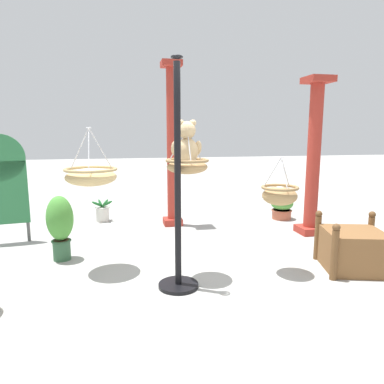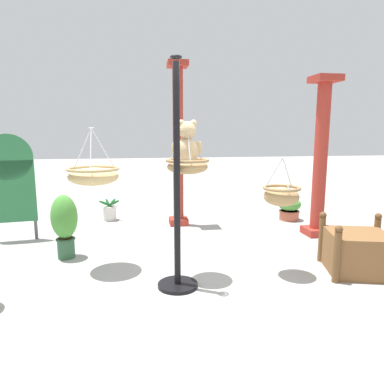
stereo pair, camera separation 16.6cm
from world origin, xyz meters
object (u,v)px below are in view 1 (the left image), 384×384
(display_sign_board, at_px, (2,180))
(hanging_basket_with_teddy, at_px, (187,165))
(potted_plant_flowering_red, at_px, (60,224))
(display_pole_central, at_px, (178,221))
(greenhouse_pillar_right, at_px, (172,149))
(wooden_planter_box, at_px, (353,248))
(teddy_bear, at_px, (187,146))
(potted_plant_bushy_green, at_px, (102,212))
(hanging_basket_left_high, at_px, (91,176))
(greenhouse_pillar_left, at_px, (313,161))
(hanging_basket_right_low, at_px, (280,194))
(potted_plant_small_succulent, at_px, (282,207))

(display_sign_board, bearing_deg, hanging_basket_with_teddy, -36.43)
(potted_plant_flowering_red, height_order, display_sign_board, display_sign_board)
(display_pole_central, height_order, greenhouse_pillar_right, greenhouse_pillar_right)
(wooden_planter_box, distance_m, display_sign_board, 5.00)
(teddy_bear, distance_m, potted_plant_bushy_green, 3.37)
(teddy_bear, bearing_deg, hanging_basket_left_high, 159.50)
(greenhouse_pillar_right, relative_size, display_sign_board, 1.74)
(greenhouse_pillar_left, distance_m, potted_plant_bushy_green, 3.93)
(hanging_basket_right_low, bearing_deg, potted_plant_flowering_red, 159.39)
(greenhouse_pillar_left, height_order, potted_plant_flowering_red, greenhouse_pillar_left)
(hanging_basket_right_low, distance_m, wooden_planter_box, 1.19)
(greenhouse_pillar_left, bearing_deg, wooden_planter_box, -101.65)
(display_pole_central, xyz_separation_m, teddy_bear, (0.15, 0.27, 0.78))
(hanging_basket_with_teddy, bearing_deg, wooden_planter_box, -5.33)
(greenhouse_pillar_left, bearing_deg, display_sign_board, 174.47)
(hanging_basket_with_teddy, height_order, greenhouse_pillar_right, greenhouse_pillar_right)
(display_pole_central, bearing_deg, wooden_planter_box, 1.54)
(greenhouse_pillar_left, height_order, potted_plant_bushy_green, greenhouse_pillar_left)
(greenhouse_pillar_right, bearing_deg, hanging_basket_right_low, -70.13)
(hanging_basket_with_teddy, xyz_separation_m, potted_plant_flowering_red, (-1.53, 0.89, -0.82))
(teddy_bear, relative_size, potted_plant_small_succulent, 1.02)
(display_pole_central, xyz_separation_m, display_sign_board, (-2.32, 2.08, 0.23))
(potted_plant_flowering_red, height_order, potted_plant_bushy_green, potted_plant_flowering_red)
(teddy_bear, height_order, hanging_basket_right_low, teddy_bear)
(display_pole_central, distance_m, hanging_basket_right_low, 1.26)
(potted_plant_flowering_red, distance_m, potted_plant_bushy_green, 2.09)
(display_sign_board, bearing_deg, greenhouse_pillar_right, 11.97)
(display_sign_board, bearing_deg, teddy_bear, -36.08)
(potted_plant_flowering_red, bearing_deg, potted_plant_bushy_green, 77.68)
(greenhouse_pillar_right, xyz_separation_m, display_sign_board, (-2.66, -0.56, -0.42))
(teddy_bear, distance_m, hanging_basket_right_low, 1.23)
(display_pole_central, bearing_deg, potted_plant_bushy_green, 106.51)
(hanging_basket_right_low, height_order, potted_plant_small_succulent, hanging_basket_right_low)
(teddy_bear, xyz_separation_m, potted_plant_small_succulent, (2.36, 2.36, -1.30))
(greenhouse_pillar_left, relative_size, potted_plant_small_succulent, 5.16)
(greenhouse_pillar_left, distance_m, display_sign_board, 4.87)
(greenhouse_pillar_left, bearing_deg, potted_plant_bushy_green, 155.72)
(potted_plant_flowering_red, relative_size, potted_plant_small_succulent, 1.75)
(teddy_bear, relative_size, greenhouse_pillar_left, 0.20)
(potted_plant_small_succulent, bearing_deg, greenhouse_pillar_left, -89.54)
(potted_plant_bushy_green, bearing_deg, greenhouse_pillar_right, -22.32)
(hanging_basket_left_high, bearing_deg, hanging_basket_right_low, -13.38)
(display_sign_board, bearing_deg, potted_plant_small_succulent, 6.55)
(potted_plant_bushy_green, height_order, potted_plant_small_succulent, potted_plant_small_succulent)
(potted_plant_small_succulent, bearing_deg, teddy_bear, -135.02)
(wooden_planter_box, relative_size, potted_plant_flowering_red, 1.07)
(greenhouse_pillar_left, height_order, greenhouse_pillar_right, greenhouse_pillar_right)
(teddy_bear, relative_size, potted_plant_flowering_red, 0.58)
(hanging_basket_right_low, relative_size, potted_plant_small_succulent, 1.14)
(greenhouse_pillar_right, bearing_deg, greenhouse_pillar_left, -25.39)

